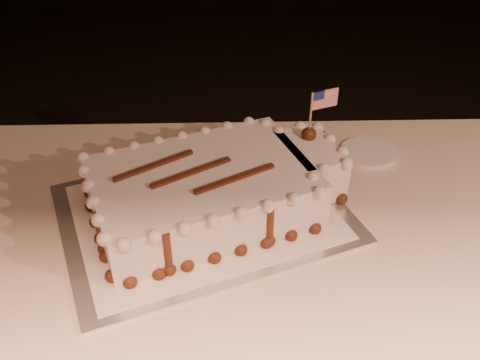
{
  "coord_description": "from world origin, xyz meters",
  "views": [
    {
      "loc": [
        -0.28,
        -0.29,
        1.51
      ],
      "look_at": [
        -0.25,
        0.6,
        0.84
      ],
      "focal_mm": 40.0,
      "sensor_mm": 36.0,
      "label": 1
    }
  ],
  "objects_px": {
    "sheet_cake": "(216,188)",
    "side_plate": "(369,152)",
    "banquet_table": "(336,322)",
    "cake_board": "(204,213)"
  },
  "relations": [
    {
      "from": "banquet_table",
      "to": "sheet_cake",
      "type": "bearing_deg",
      "value": 177.02
    },
    {
      "from": "banquet_table",
      "to": "sheet_cake",
      "type": "height_order",
      "value": "sheet_cake"
    },
    {
      "from": "sheet_cake",
      "to": "side_plate",
      "type": "height_order",
      "value": "sheet_cake"
    },
    {
      "from": "sheet_cake",
      "to": "side_plate",
      "type": "bearing_deg",
      "value": 29.31
    },
    {
      "from": "banquet_table",
      "to": "sheet_cake",
      "type": "xyz_separation_m",
      "value": [
        -0.3,
        0.02,
        0.44
      ]
    },
    {
      "from": "cake_board",
      "to": "banquet_table",
      "type": "bearing_deg",
      "value": -21.7
    },
    {
      "from": "banquet_table",
      "to": "side_plate",
      "type": "height_order",
      "value": "side_plate"
    },
    {
      "from": "sheet_cake",
      "to": "banquet_table",
      "type": "bearing_deg",
      "value": -2.98
    },
    {
      "from": "sheet_cake",
      "to": "side_plate",
      "type": "xyz_separation_m",
      "value": [
        0.39,
        0.22,
        -0.06
      ]
    },
    {
      "from": "cake_board",
      "to": "sheet_cake",
      "type": "xyz_separation_m",
      "value": [
        0.03,
        0.01,
        0.06
      ]
    }
  ]
}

